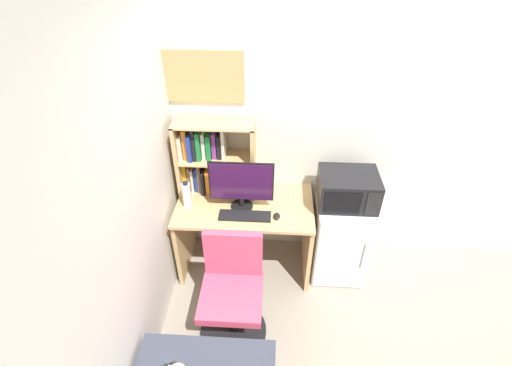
{
  "coord_description": "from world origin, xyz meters",
  "views": [
    {
      "loc": [
        -0.71,
        -2.81,
        2.82
      ],
      "look_at": [
        -0.86,
        -0.37,
        1.02
      ],
      "focal_mm": 25.93,
      "sensor_mm": 36.0,
      "label": 1
    }
  ],
  "objects_px": {
    "water_bottle": "(187,195)",
    "microwave": "(348,189)",
    "keyboard": "(245,216)",
    "mini_fridge": "(339,236)",
    "desk_chair": "(233,295)",
    "wall_corkboard": "(196,77)",
    "hutch_bookshelf": "(207,154)",
    "monitor": "(241,184)",
    "computer_mouse": "(277,216)"
  },
  "relations": [
    {
      "from": "water_bottle",
      "to": "microwave",
      "type": "distance_m",
      "value": 1.35
    },
    {
      "from": "keyboard",
      "to": "microwave",
      "type": "bearing_deg",
      "value": 12.93
    },
    {
      "from": "keyboard",
      "to": "mini_fridge",
      "type": "bearing_deg",
      "value": 12.73
    },
    {
      "from": "mini_fridge",
      "to": "microwave",
      "type": "height_order",
      "value": "microwave"
    },
    {
      "from": "mini_fridge",
      "to": "desk_chair",
      "type": "height_order",
      "value": "desk_chair"
    },
    {
      "from": "wall_corkboard",
      "to": "hutch_bookshelf",
      "type": "bearing_deg",
      "value": -67.63
    },
    {
      "from": "hutch_bookshelf",
      "to": "mini_fridge",
      "type": "height_order",
      "value": "hutch_bookshelf"
    },
    {
      "from": "monitor",
      "to": "wall_corkboard",
      "type": "distance_m",
      "value": 0.92
    },
    {
      "from": "monitor",
      "to": "water_bottle",
      "type": "bearing_deg",
      "value": -177.69
    },
    {
      "from": "computer_mouse",
      "to": "desk_chair",
      "type": "height_order",
      "value": "desk_chair"
    },
    {
      "from": "monitor",
      "to": "desk_chair",
      "type": "relative_size",
      "value": 0.58
    },
    {
      "from": "desk_chair",
      "to": "keyboard",
      "type": "bearing_deg",
      "value": 83.14
    },
    {
      "from": "microwave",
      "to": "wall_corkboard",
      "type": "relative_size",
      "value": 0.64
    },
    {
      "from": "mini_fridge",
      "to": "wall_corkboard",
      "type": "xyz_separation_m",
      "value": [
        -1.26,
        0.31,
        1.37
      ]
    },
    {
      "from": "hutch_bookshelf",
      "to": "desk_chair",
      "type": "height_order",
      "value": "hutch_bookshelf"
    },
    {
      "from": "desk_chair",
      "to": "wall_corkboard",
      "type": "height_order",
      "value": "wall_corkboard"
    },
    {
      "from": "monitor",
      "to": "water_bottle",
      "type": "height_order",
      "value": "monitor"
    },
    {
      "from": "mini_fridge",
      "to": "wall_corkboard",
      "type": "relative_size",
      "value": 1.08
    },
    {
      "from": "computer_mouse",
      "to": "mini_fridge",
      "type": "bearing_deg",
      "value": 17.59
    },
    {
      "from": "keyboard",
      "to": "computer_mouse",
      "type": "distance_m",
      "value": 0.26
    },
    {
      "from": "monitor",
      "to": "microwave",
      "type": "relative_size",
      "value": 1.1
    },
    {
      "from": "mini_fridge",
      "to": "microwave",
      "type": "distance_m",
      "value": 0.55
    },
    {
      "from": "keyboard",
      "to": "microwave",
      "type": "height_order",
      "value": "microwave"
    },
    {
      "from": "computer_mouse",
      "to": "wall_corkboard",
      "type": "xyz_separation_m",
      "value": [
        -0.67,
        0.49,
        0.99
      ]
    },
    {
      "from": "water_bottle",
      "to": "wall_corkboard",
      "type": "xyz_separation_m",
      "value": [
        0.09,
        0.39,
        0.88
      ]
    },
    {
      "from": "wall_corkboard",
      "to": "desk_chair",
      "type": "bearing_deg",
      "value": -71.11
    },
    {
      "from": "wall_corkboard",
      "to": "computer_mouse",
      "type": "bearing_deg",
      "value": -36.38
    },
    {
      "from": "desk_chair",
      "to": "wall_corkboard",
      "type": "bearing_deg",
      "value": 108.89
    },
    {
      "from": "computer_mouse",
      "to": "wall_corkboard",
      "type": "height_order",
      "value": "wall_corkboard"
    },
    {
      "from": "keyboard",
      "to": "hutch_bookshelf",
      "type": "bearing_deg",
      "value": 133.24
    },
    {
      "from": "computer_mouse",
      "to": "keyboard",
      "type": "bearing_deg",
      "value": -178.65
    },
    {
      "from": "water_bottle",
      "to": "mini_fridge",
      "type": "distance_m",
      "value": 1.44
    },
    {
      "from": "hutch_bookshelf",
      "to": "computer_mouse",
      "type": "xyz_separation_m",
      "value": [
        0.62,
        -0.37,
        -0.35
      ]
    },
    {
      "from": "desk_chair",
      "to": "wall_corkboard",
      "type": "distance_m",
      "value": 1.74
    },
    {
      "from": "computer_mouse",
      "to": "water_bottle",
      "type": "distance_m",
      "value": 0.78
    },
    {
      "from": "hutch_bookshelf",
      "to": "microwave",
      "type": "relative_size",
      "value": 1.42
    },
    {
      "from": "water_bottle",
      "to": "microwave",
      "type": "bearing_deg",
      "value": 3.68
    },
    {
      "from": "mini_fridge",
      "to": "computer_mouse",
      "type": "bearing_deg",
      "value": -162.41
    },
    {
      "from": "microwave",
      "to": "mini_fridge",
      "type": "bearing_deg",
      "value": -90.15
    },
    {
      "from": "hutch_bookshelf",
      "to": "keyboard",
      "type": "bearing_deg",
      "value": -46.76
    },
    {
      "from": "monitor",
      "to": "desk_chair",
      "type": "height_order",
      "value": "monitor"
    },
    {
      "from": "computer_mouse",
      "to": "water_bottle",
      "type": "xyz_separation_m",
      "value": [
        -0.76,
        0.1,
        0.11
      ]
    },
    {
      "from": "hutch_bookshelf",
      "to": "monitor",
      "type": "bearing_deg",
      "value": -38.32
    },
    {
      "from": "hutch_bookshelf",
      "to": "mini_fridge",
      "type": "xyz_separation_m",
      "value": [
        1.21,
        -0.19,
        -0.73
      ]
    },
    {
      "from": "hutch_bookshelf",
      "to": "keyboard",
      "type": "relative_size",
      "value": 1.59
    },
    {
      "from": "hutch_bookshelf",
      "to": "monitor",
      "type": "relative_size",
      "value": 1.28
    },
    {
      "from": "computer_mouse",
      "to": "microwave",
      "type": "xyz_separation_m",
      "value": [
        0.59,
        0.19,
        0.17
      ]
    },
    {
      "from": "computer_mouse",
      "to": "hutch_bookshelf",
      "type": "bearing_deg",
      "value": 148.94
    },
    {
      "from": "keyboard",
      "to": "water_bottle",
      "type": "relative_size",
      "value": 1.69
    },
    {
      "from": "water_bottle",
      "to": "hutch_bookshelf",
      "type": "bearing_deg",
      "value": 62.37
    }
  ]
}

